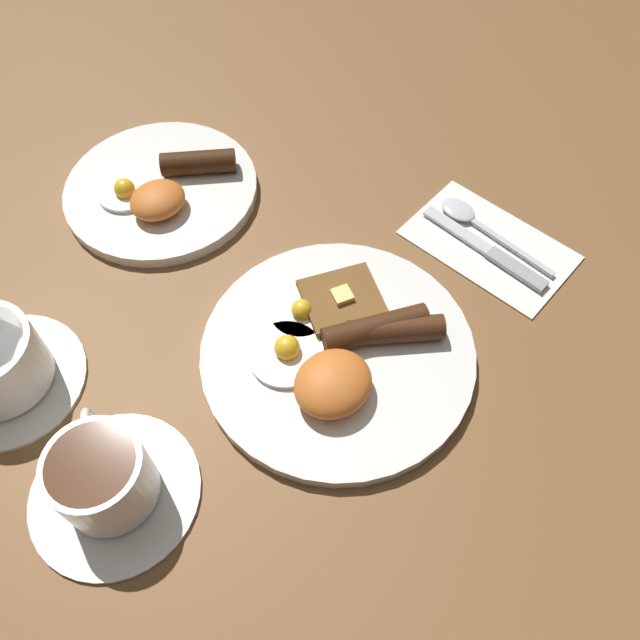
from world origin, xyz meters
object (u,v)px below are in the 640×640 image
Objects in this scene: breakfast_plate_far at (163,188)px; spoon at (470,218)px; breakfast_plate_near at (339,350)px; teacup_near at (105,481)px; knife at (490,252)px.

spoon is at bearing -49.53° from breakfast_plate_far.
breakfast_plate_far is at bearing 38.55° from spoon.
spoon is (0.25, 0.03, -0.01)m from breakfast_plate_near.
breakfast_plate_near is 0.25m from teacup_near.
teacup_near is at bearing 80.32° from knife.
knife is (0.48, -0.05, -0.03)m from teacup_near.
teacup_near reaches higher than breakfast_plate_near.
teacup_near is 0.48m from knife.
teacup_near reaches higher than breakfast_plate_far.
breakfast_plate_near is 1.68× the size of knife.
teacup_near is (-0.25, -0.28, 0.02)m from breakfast_plate_far.
breakfast_plate_near is at bearing -7.75° from teacup_near.
knife is at bearing -6.46° from teacup_near.
teacup_near is at bearing 87.63° from spoon.
breakfast_plate_near is 1.19× the size of breakfast_plate_far.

